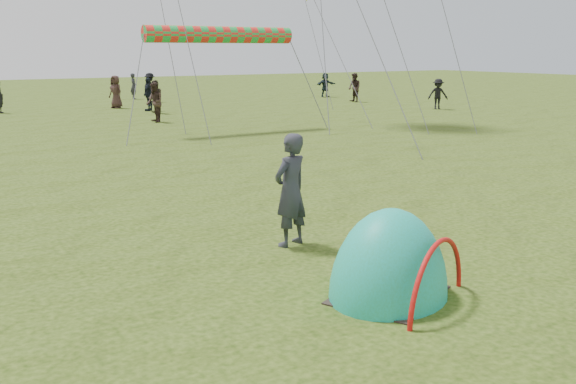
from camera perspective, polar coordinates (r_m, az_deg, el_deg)
ground at (r=8.55m, az=16.31°, el=-9.85°), size 140.00×140.00×0.00m
crawling_toddler at (r=8.32m, az=9.21°, el=-7.99°), size 0.66×0.84×0.58m
popup_tent at (r=8.70m, az=8.90°, el=-9.08°), size 2.28×2.12×2.35m
standing_adult at (r=10.48m, az=0.23°, el=0.16°), size 0.79×0.63×1.87m
crowd_person_0 at (r=43.65m, az=-13.56°, el=9.13°), size 0.43×0.63×1.68m
crowd_person_1 at (r=40.35m, az=5.93°, el=9.22°), size 0.72×0.90×1.77m
crowd_person_3 at (r=36.19m, az=13.18°, el=8.48°), size 1.22×1.10×1.64m
crowd_person_5 at (r=44.60m, az=3.33°, el=9.49°), size 1.52×0.49×1.64m
crowd_person_7 at (r=29.42m, az=-11.78°, el=7.81°), size 0.74×0.92×1.77m
crowd_person_9 at (r=40.98m, az=-12.17°, el=9.07°), size 1.32×1.23×1.78m
crowd_person_10 at (r=37.14m, az=-15.07°, el=8.60°), size 0.89×1.04×1.80m
crowd_person_13 at (r=33.47m, az=-11.70°, el=8.28°), size 0.67×0.84×1.68m
crowd_person_14 at (r=35.02m, az=-12.26°, el=8.49°), size 1.04×1.01×1.75m
rainbow_tube_kite at (r=25.78m, az=-6.03°, el=13.74°), size 6.18×0.64×0.64m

